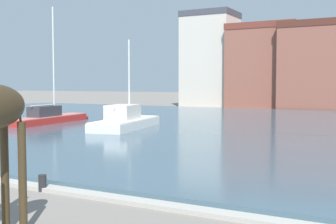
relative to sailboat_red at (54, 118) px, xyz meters
name	(u,v)px	position (x,y,z in m)	size (l,w,h in m)	color
harbor_water	(277,128)	(16.00, 5.27, -0.42)	(84.85, 41.94, 0.26)	#3D5666
quay_edge_coping	(89,194)	(16.00, -15.95, -0.49)	(84.85, 0.50, 0.12)	#ADA89E
sailboat_red	(54,118)	(0.00, 0.00, 0.00)	(2.71, 9.29, 9.10)	red
sailboat_white	(129,122)	(7.35, -0.65, 0.06)	(3.74, 8.68, 6.21)	white
mooring_bollard	(42,183)	(14.38, -16.10, -0.30)	(0.24, 0.24, 0.50)	#232326
townhouse_corner_house	(210,60)	(-0.36, 31.82, 6.09)	(7.08, 6.08, 13.24)	beige
townhouse_end_terrace	(265,67)	(7.70, 31.02, 4.93)	(8.98, 6.71, 10.92)	#8E5142
townhouse_tall_gabled	(318,66)	(14.58, 29.60, 4.77)	(8.59, 6.50, 10.61)	#8E5142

